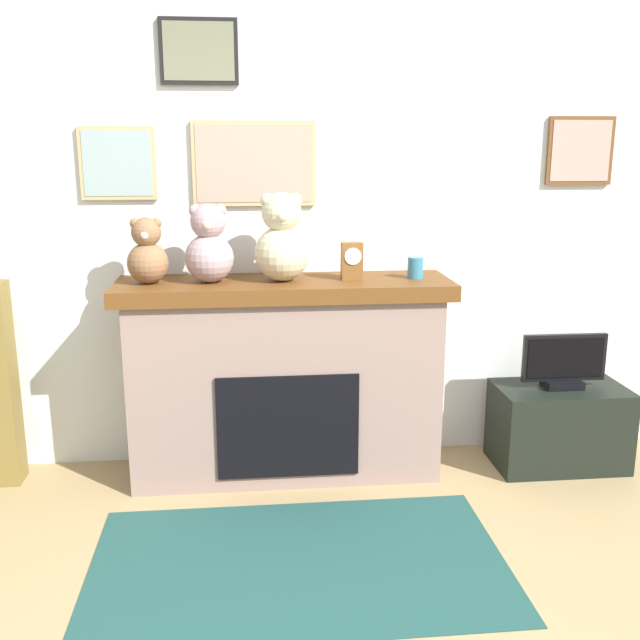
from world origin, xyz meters
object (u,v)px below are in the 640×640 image
at_px(mantel_clock, 352,261).
at_px(teddy_bear_brown, 209,247).
at_px(teddy_bear_cream, 282,241).
at_px(candle_jar, 415,268).
at_px(tv_stand, 558,426).
at_px(television, 564,363).
at_px(fireplace, 285,377).
at_px(teddy_bear_tan, 147,254).

height_order(mantel_clock, teddy_bear_brown, teddy_bear_brown).
bearing_deg(teddy_bear_cream, candle_jar, 0.05).
relative_size(tv_stand, teddy_bear_cream, 1.57).
height_order(candle_jar, teddy_bear_brown, teddy_bear_brown).
relative_size(television, mantel_clock, 2.40).
height_order(fireplace, mantel_clock, mantel_clock).
relative_size(mantel_clock, teddy_bear_cream, 0.43).
bearing_deg(teddy_bear_tan, candle_jar, 0.02).
xyz_separation_m(television, teddy_bear_tan, (-2.18, 0.05, 0.62)).
bearing_deg(candle_jar, mantel_clock, -179.81).
relative_size(fireplace, television, 3.73).
xyz_separation_m(tv_stand, teddy_bear_brown, (-1.87, 0.05, 1.01)).
xyz_separation_m(fireplace, tv_stand, (1.50, -0.07, -0.31)).
xyz_separation_m(fireplace, teddy_bear_brown, (-0.37, -0.02, 0.70)).
height_order(fireplace, teddy_bear_cream, teddy_bear_cream).
bearing_deg(mantel_clock, teddy_bear_tan, 179.96).
bearing_deg(teddy_bear_brown, television, -1.59).
relative_size(fireplace, mantel_clock, 8.95).
distance_m(mantel_clock, teddy_bear_brown, 0.73).
bearing_deg(fireplace, television, -2.68).
distance_m(tv_stand, teddy_bear_brown, 2.13).
xyz_separation_m(television, candle_jar, (-0.82, 0.05, 0.53)).
distance_m(fireplace, teddy_bear_cream, 0.72).
distance_m(fireplace, tv_stand, 1.53).
height_order(teddy_bear_tan, teddy_bear_brown, teddy_bear_brown).
height_order(tv_stand, television, television).
bearing_deg(television, teddy_bear_cream, 178.03).
bearing_deg(teddy_bear_cream, mantel_clock, -0.09).
relative_size(candle_jar, teddy_bear_brown, 0.28).
height_order(television, candle_jar, candle_jar).
distance_m(fireplace, teddy_bear_brown, 0.79).
bearing_deg(fireplace, mantel_clock, -3.11).
height_order(tv_stand, teddy_bear_tan, teddy_bear_tan).
xyz_separation_m(candle_jar, mantel_clock, (-0.33, -0.00, 0.04)).
relative_size(fireplace, teddy_bear_tan, 5.20).
distance_m(candle_jar, teddy_bear_brown, 1.06).
relative_size(tv_stand, teddy_bear_tan, 2.12).
distance_m(television, mantel_clock, 1.29).
relative_size(teddy_bear_brown, teddy_bear_cream, 0.88).
bearing_deg(television, teddy_bear_tan, 178.63).
relative_size(candle_jar, teddy_bear_cream, 0.25).
height_order(mantel_clock, teddy_bear_cream, teddy_bear_cream).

